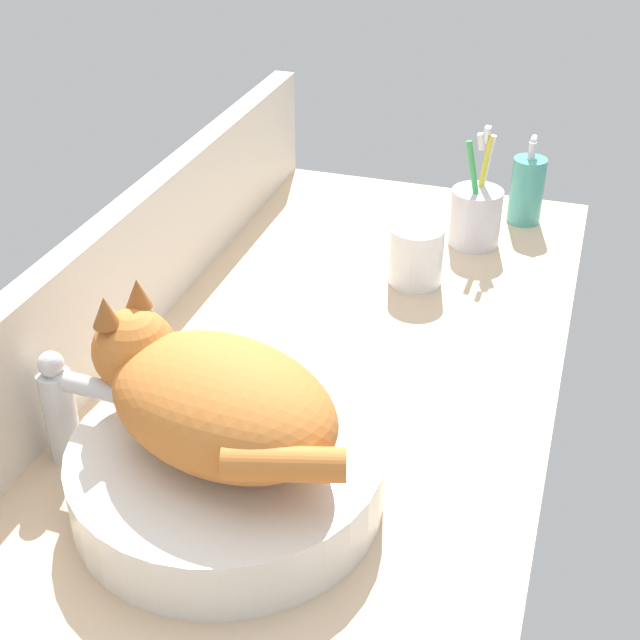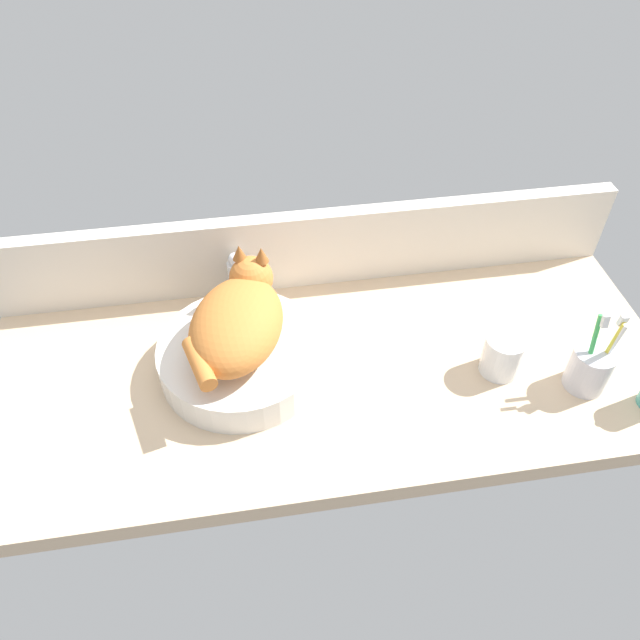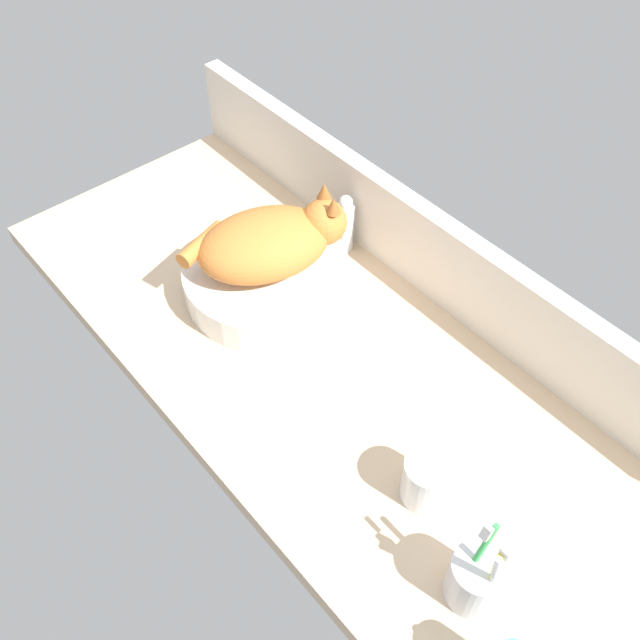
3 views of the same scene
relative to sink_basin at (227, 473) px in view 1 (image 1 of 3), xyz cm
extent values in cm
cube|color=#D1B28E|center=(17.58, -2.46, -5.37)|extent=(136.76, 57.24, 4.00)
cube|color=silver|center=(17.58, 24.36, 5.77)|extent=(136.76, 3.60, 18.28)
cylinder|color=silver|center=(0.00, 0.00, 0.00)|extent=(32.08, 32.08, 6.75)
ellipsoid|color=#CC7533|center=(0.00, 0.00, 8.87)|extent=(24.00, 29.08, 11.00)
sphere|color=#CC7533|center=(3.73, 11.27, 10.37)|extent=(8.80, 8.80, 8.80)
cone|color=#995726|center=(1.96, 12.91, 15.77)|extent=(2.80, 2.80, 3.20)
cone|color=#995726|center=(6.14, 11.53, 15.77)|extent=(2.80, 2.80, 3.20)
cylinder|color=#CC7533|center=(-6.97, -8.88, 9.37)|extent=(6.12, 11.46, 3.20)
cylinder|color=silver|center=(0.77, 19.56, 2.13)|extent=(3.60, 3.60, 11.00)
cylinder|color=silver|center=(0.57, 14.57, 7.03)|extent=(2.59, 10.08, 2.20)
sphere|color=silver|center=(0.77, 19.56, 8.83)|extent=(2.80, 2.80, 2.80)
cylinder|color=teal|center=(76.26, -20.99, 2.13)|extent=(5.46, 5.46, 11.00)
cylinder|color=silver|center=(76.26, -20.99, 9.03)|extent=(1.20, 1.20, 2.80)
cylinder|color=silver|center=(77.46, -20.99, 10.43)|extent=(2.20, 1.00, 1.00)
cylinder|color=silver|center=(65.58, -14.43, 1.18)|extent=(7.98, 7.98, 9.10)
cylinder|color=white|center=(67.76, -14.60, 5.53)|extent=(1.08, 3.14, 16.98)
cube|color=white|center=(67.76, -14.60, 14.03)|extent=(1.23, 1.11, 2.50)
cylinder|color=green|center=(64.41, -14.30, 5.53)|extent=(1.30, 4.52, 16.82)
cube|color=white|center=(64.41, -14.30, 14.03)|extent=(1.26, 1.30, 2.54)
cylinder|color=yellow|center=(67.56, -14.52, 5.53)|extent=(0.99, 2.67, 17.01)
cube|color=white|center=(67.56, -14.52, 14.03)|extent=(1.21, 1.05, 2.48)
cylinder|color=white|center=(50.54, -8.31, 1.01)|extent=(7.82, 7.82, 8.76)
cylinder|color=silver|center=(50.54, -8.31, -0.38)|extent=(6.88, 6.88, 5.99)
camera|label=1|loc=(-62.59, -30.13, 61.47)|focal=50.00mm
camera|label=2|loc=(2.71, -82.98, 91.68)|focal=35.00mm
camera|label=3|loc=(79.96, -55.05, 98.55)|focal=40.00mm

